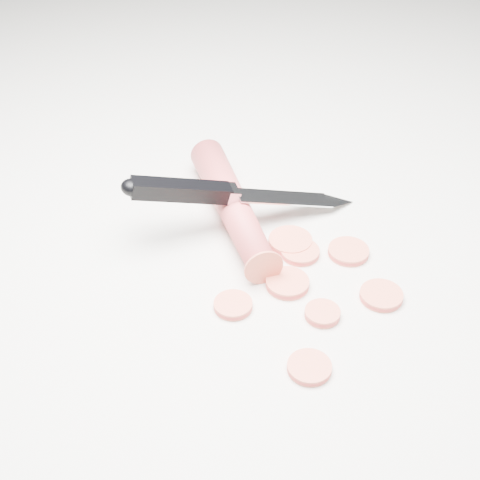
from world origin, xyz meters
TOP-DOWN VIEW (x-y plane):
  - ground at (0.00, 0.00)m, footprint 2.40×2.40m
  - carrot at (-0.02, 0.07)m, footprint 0.07×0.19m
  - carrot_slice_0 at (-0.02, -0.04)m, footprint 0.04×0.04m
  - carrot_slice_1 at (-0.06, -0.12)m, footprint 0.03×0.03m
  - carrot_slice_2 at (0.01, 0.01)m, footprint 0.04×0.04m
  - carrot_slice_3 at (0.04, -0.09)m, footprint 0.04×0.04m
  - carrot_slice_4 at (0.05, -0.03)m, footprint 0.04×0.04m
  - carrot_slice_5 at (-0.08, -0.04)m, footprint 0.03×0.03m
  - carrot_slice_6 at (-0.02, -0.08)m, footprint 0.03×0.03m
  - carrot_slice_7 at (0.01, -0.01)m, footprint 0.03×0.03m
  - kitchen_knife at (-0.01, 0.06)m, footprint 0.23×0.07m

SIDE VIEW (x-z plane):
  - ground at x=0.00m, z-range 0.00..0.00m
  - carrot_slice_1 at x=-0.06m, z-range 0.00..0.01m
  - carrot_slice_7 at x=0.01m, z-range 0.00..0.01m
  - carrot_slice_5 at x=-0.08m, z-range 0.00..0.01m
  - carrot_slice_3 at x=0.04m, z-range 0.00..0.01m
  - carrot_slice_4 at x=0.05m, z-range 0.00..0.01m
  - carrot_slice_6 at x=-0.02m, z-range 0.00..0.01m
  - carrot_slice_0 at x=-0.02m, z-range 0.00..0.01m
  - carrot_slice_2 at x=0.01m, z-range 0.00..0.01m
  - carrot at x=-0.02m, z-range 0.00..0.03m
  - kitchen_knife at x=-0.01m, z-range 0.00..0.07m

